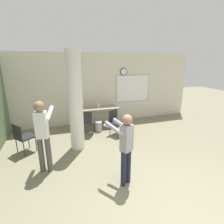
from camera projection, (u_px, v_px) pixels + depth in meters
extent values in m
plane|color=gray|center=(180.00, 218.00, 2.89)|extent=(24.00, 24.00, 0.00)
cube|color=beige|center=(101.00, 88.00, 7.10)|extent=(8.00, 0.12, 2.80)
cylinder|color=black|center=(124.00, 72.00, 7.13)|extent=(0.30, 0.03, 0.30)
cylinder|color=white|center=(124.00, 72.00, 7.11)|extent=(0.25, 0.01, 0.25)
cube|color=#99999E|center=(133.00, 88.00, 7.46)|extent=(1.52, 0.01, 1.16)
cube|color=white|center=(133.00, 88.00, 7.46)|extent=(1.46, 0.02, 1.10)
cylinder|color=silver|center=(75.00, 102.00, 4.82)|extent=(0.40, 0.40, 2.80)
cube|color=tan|center=(99.00, 108.00, 6.76)|extent=(1.47, 0.69, 0.03)
cylinder|color=gray|center=(83.00, 121.00, 6.41)|extent=(0.04, 0.04, 0.73)
cylinder|color=gray|center=(118.00, 117.00, 6.80)|extent=(0.04, 0.04, 0.73)
cylinder|color=gray|center=(81.00, 116.00, 6.92)|extent=(0.04, 0.04, 0.73)
cylinder|color=gray|center=(113.00, 113.00, 7.32)|extent=(0.04, 0.04, 0.73)
cylinder|color=silver|center=(98.00, 105.00, 6.66)|extent=(0.08, 0.08, 0.19)
cylinder|color=silver|center=(98.00, 102.00, 6.62)|extent=(0.03, 0.03, 0.08)
cylinder|color=#B2B2B7|center=(99.00, 126.00, 6.40)|extent=(0.26, 0.26, 0.35)
cube|color=#232328|center=(117.00, 122.00, 6.00)|extent=(0.60, 0.60, 0.04)
cube|color=#232328|center=(113.00, 115.00, 6.07)|extent=(0.36, 0.22, 0.40)
cylinder|color=#333333|center=(118.00, 132.00, 5.82)|extent=(0.02, 0.02, 0.43)
cylinder|color=#333333|center=(125.00, 129.00, 6.07)|extent=(0.02, 0.02, 0.43)
cylinder|color=#333333|center=(110.00, 129.00, 6.06)|extent=(0.02, 0.02, 0.43)
cylinder|color=#333333|center=(117.00, 126.00, 6.31)|extent=(0.02, 0.02, 0.43)
cube|color=#232328|center=(25.00, 137.00, 4.87)|extent=(0.62, 0.62, 0.04)
cube|color=#232328|center=(17.00, 132.00, 4.64)|extent=(0.27, 0.33, 0.40)
cylinder|color=#333333|center=(36.00, 144.00, 4.98)|extent=(0.02, 0.02, 0.43)
cylinder|color=#333333|center=(29.00, 141.00, 5.17)|extent=(0.02, 0.02, 0.43)
cylinder|color=#333333|center=(24.00, 149.00, 4.69)|extent=(0.02, 0.02, 0.43)
cylinder|color=#333333|center=(17.00, 145.00, 4.88)|extent=(0.02, 0.02, 0.43)
cube|color=#232328|center=(88.00, 122.00, 6.08)|extent=(0.58, 0.58, 0.04)
cube|color=#232328|center=(86.00, 118.00, 5.82)|extent=(0.38, 0.19, 0.40)
cylinder|color=#333333|center=(94.00, 126.00, 6.30)|extent=(0.02, 0.02, 0.43)
cylinder|color=#333333|center=(84.00, 126.00, 6.33)|extent=(0.02, 0.02, 0.43)
cylinder|color=#333333|center=(92.00, 130.00, 5.95)|extent=(0.02, 0.02, 0.43)
cylinder|color=#333333|center=(82.00, 130.00, 5.99)|extent=(0.02, 0.02, 0.43)
cylinder|color=#514C47|center=(49.00, 154.00, 4.02)|extent=(0.12, 0.12, 0.85)
cylinder|color=#514C47|center=(41.00, 155.00, 4.00)|extent=(0.12, 0.12, 0.85)
cube|color=white|center=(41.00, 125.00, 3.81)|extent=(0.28, 0.24, 0.60)
sphere|color=#997051|center=(39.00, 107.00, 3.69)|extent=(0.23, 0.23, 0.23)
cylinder|color=white|center=(50.00, 113.00, 3.99)|extent=(0.20, 0.54, 0.24)
cylinder|color=white|center=(37.00, 113.00, 3.97)|extent=(0.20, 0.54, 0.24)
cylinder|color=#1E2338|center=(128.00, 166.00, 3.65)|extent=(0.11, 0.11, 0.77)
cylinder|color=#1E2338|center=(124.00, 169.00, 3.55)|extent=(0.11, 0.11, 0.77)
cube|color=#99999E|center=(127.00, 138.00, 3.41)|extent=(0.28, 0.26, 0.55)
sphere|color=#997051|center=(127.00, 120.00, 3.30)|extent=(0.21, 0.21, 0.21)
cylinder|color=#99999E|center=(122.00, 125.00, 3.59)|extent=(0.31, 0.46, 0.22)
cylinder|color=#99999E|center=(114.00, 128.00, 3.42)|extent=(0.31, 0.46, 0.22)
cube|color=white|center=(106.00, 126.00, 3.56)|extent=(0.09, 0.13, 0.04)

